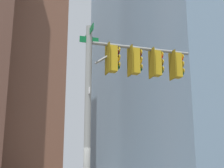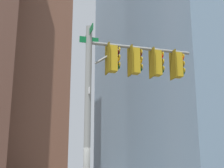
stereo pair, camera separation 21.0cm
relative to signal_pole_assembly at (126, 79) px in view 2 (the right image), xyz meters
The scene contains 2 objects.
signal_pole_assembly is the anchor object (origin of this frame).
building_brick_nearside 50.76m from the signal_pole_assembly, 91.85° to the left, with size 21.86×16.20×44.93m, color brown.
Camera 2 is at (-3.74, -10.57, 1.87)m, focal length 51.92 mm.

